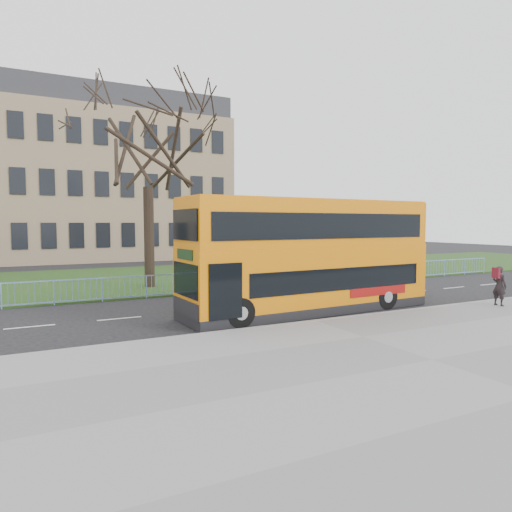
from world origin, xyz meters
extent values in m
plane|color=black|center=(0.00, 0.00, 0.00)|extent=(120.00, 120.00, 0.00)
cube|color=slate|center=(0.00, -6.75, 0.06)|extent=(80.00, 10.50, 0.12)
cube|color=gray|center=(0.00, -1.55, 0.07)|extent=(80.00, 0.20, 0.14)
cube|color=#1C3914|center=(0.00, 14.30, 0.04)|extent=(80.00, 15.40, 0.08)
cube|color=#8E795A|center=(-5.00, 35.00, 7.00)|extent=(30.00, 15.00, 14.00)
cube|color=orange|center=(1.08, 0.40, 1.34)|extent=(10.65, 3.03, 1.96)
cube|color=orange|center=(1.08, 0.40, 2.49)|extent=(10.65, 3.03, 0.34)
cube|color=orange|center=(1.08, 0.40, 3.54)|extent=(10.60, 2.98, 1.76)
cube|color=black|center=(1.74, -0.83, 1.42)|extent=(8.13, 0.44, 0.85)
cube|color=black|center=(1.14, -0.84, 3.45)|extent=(9.69, 0.52, 0.95)
cylinder|color=black|center=(-2.63, -0.92, 0.52)|extent=(1.06, 0.33, 1.04)
cylinder|color=black|center=(4.19, -0.58, 0.52)|extent=(1.06, 0.33, 1.04)
imported|color=black|center=(8.52, -2.58, 0.95)|extent=(0.41, 0.61, 1.65)
camera|label=1|loc=(-9.07, -14.77, 3.56)|focal=32.00mm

